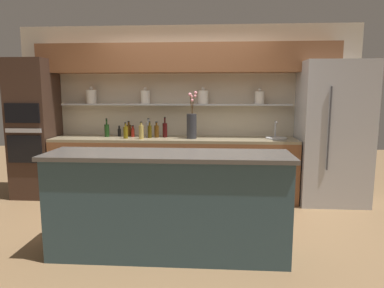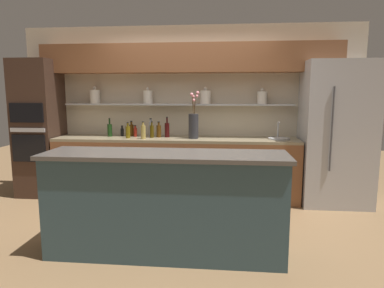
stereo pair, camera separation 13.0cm
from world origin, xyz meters
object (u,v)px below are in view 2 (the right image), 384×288
(bottle_sauce_3, at_px, (122,132))
(bottle_sauce_6, at_px, (135,132))
(bottle_wine_8, at_px, (110,130))
(flower_vase, at_px, (194,124))
(bottle_spirit_9, at_px, (159,131))
(bottle_oil_1, at_px, (152,131))
(bottle_wine_4, at_px, (167,130))
(bottle_spirit_0, at_px, (143,132))
(bottle_spirit_2, at_px, (132,130))
(bottle_spirit_5, at_px, (151,129))
(oven_tower, at_px, (39,128))
(sink_fixture, at_px, (279,138))
(bottle_oil_7, at_px, (128,132))
(refrigerator, at_px, (336,134))

(bottle_sauce_3, bearing_deg, bottle_sauce_6, -14.68)
(bottle_sauce_3, xyz_separation_m, bottle_wine_8, (-0.17, -0.07, 0.03))
(flower_vase, distance_m, bottle_spirit_9, 0.55)
(flower_vase, xyz_separation_m, bottle_oil_1, (-0.63, 0.03, -0.11))
(flower_vase, relative_size, bottle_wine_4, 2.24)
(bottle_spirit_0, distance_m, bottle_spirit_2, 0.40)
(bottle_spirit_5, xyz_separation_m, bottle_spirit_9, (0.13, -0.02, -0.02))
(bottle_oil_1, xyz_separation_m, bottle_spirit_2, (-0.36, 0.16, -0.00))
(bottle_spirit_0, xyz_separation_m, bottle_spirit_9, (0.19, 0.20, -0.01))
(bottle_wine_4, bearing_deg, oven_tower, -178.07)
(sink_fixture, relative_size, bottle_wine_4, 1.00)
(bottle_wine_8, bearing_deg, bottle_oil_7, -26.96)
(bottle_spirit_2, bearing_deg, bottle_spirit_0, -49.73)
(flower_vase, xyz_separation_m, bottle_spirit_0, (-0.72, -0.12, -0.10))
(bottle_spirit_0, bearing_deg, bottle_sauce_6, 127.10)
(bottle_wine_4, bearing_deg, bottle_oil_1, -160.65)
(bottle_sauce_6, xyz_separation_m, bottle_spirit_9, (0.37, -0.04, 0.02))
(bottle_oil_1, xyz_separation_m, bottle_sauce_3, (-0.50, 0.15, -0.03))
(bottle_spirit_0, xyz_separation_m, bottle_oil_1, (0.09, 0.15, -0.01))
(bottle_spirit_0, bearing_deg, refrigerator, 2.50)
(sink_fixture, height_order, bottle_oil_7, sink_fixture)
(flower_vase, relative_size, bottle_spirit_0, 2.71)
(bottle_wine_4, distance_m, bottle_oil_7, 0.58)
(bottle_spirit_0, bearing_deg, bottle_wine_4, 35.53)
(oven_tower, bearing_deg, bottle_wine_8, 3.75)
(bottle_spirit_0, xyz_separation_m, bottle_sauce_3, (-0.41, 0.30, -0.04))
(oven_tower, relative_size, bottle_sauce_6, 11.70)
(bottle_oil_1, relative_size, bottle_spirit_9, 1.03)
(bottle_spirit_0, distance_m, bottle_sauce_3, 0.51)
(refrigerator, relative_size, bottle_wine_8, 7.16)
(bottle_spirit_5, distance_m, bottle_spirit_9, 0.13)
(bottle_spirit_5, height_order, bottle_wine_8, bottle_spirit_5)
(bottle_oil_1, bearing_deg, bottle_spirit_9, 30.33)
(bottle_spirit_0, relative_size, bottle_wine_4, 0.83)
(bottle_sauce_3, xyz_separation_m, bottle_sauce_6, (0.23, -0.06, 0.01))
(bottle_spirit_0, relative_size, bottle_spirit_9, 1.07)
(flower_vase, distance_m, bottle_oil_1, 0.64)
(bottle_spirit_0, height_order, bottle_spirit_2, bottle_spirit_0)
(oven_tower, relative_size, bottle_wine_8, 7.37)
(oven_tower, height_order, bottle_sauce_3, oven_tower)
(flower_vase, xyz_separation_m, bottle_sauce_6, (-0.91, 0.12, -0.13))
(sink_fixture, xyz_separation_m, bottle_oil_7, (-2.21, -0.11, 0.07))
(flower_vase, distance_m, bottle_sauce_3, 1.16)
(bottle_spirit_2, relative_size, bottle_wine_8, 0.84)
(sink_fixture, distance_m, bottle_spirit_9, 1.78)
(oven_tower, xyz_separation_m, bottle_wine_8, (1.10, 0.07, -0.02))
(refrigerator, height_order, bottle_wine_4, refrigerator)
(bottle_wine_4, relative_size, bottle_oil_7, 1.30)
(bottle_sauce_3, xyz_separation_m, bottle_wine_4, (0.72, -0.08, 0.05))
(bottle_spirit_0, bearing_deg, oven_tower, 174.68)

